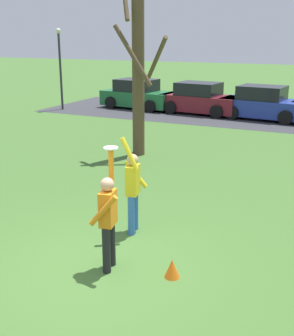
# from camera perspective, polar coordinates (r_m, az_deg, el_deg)

# --- Properties ---
(ground_plane) EXTENTS (120.00, 120.00, 0.00)m
(ground_plane) POSITION_cam_1_polar(r_m,az_deg,el_deg) (7.75, -6.12, -12.91)
(ground_plane) COLOR #426B2D
(person_catcher) EXTENTS (0.49, 0.58, 2.08)m
(person_catcher) POSITION_cam_1_polar(r_m,az_deg,el_deg) (7.29, -5.14, -6.27)
(person_catcher) COLOR black
(person_catcher) RESTS_ON ground_plane
(person_defender) EXTENTS (0.51, 0.60, 2.04)m
(person_defender) POSITION_cam_1_polar(r_m,az_deg,el_deg) (8.64, -1.87, -2.46)
(person_defender) COLOR #3366B7
(person_defender) RESTS_ON ground_plane
(frisbee_disc) EXTENTS (0.24, 0.24, 0.02)m
(frisbee_disc) POSITION_cam_1_polar(r_m,az_deg,el_deg) (7.14, -4.78, 2.64)
(frisbee_disc) COLOR white
(frisbee_disc) RESTS_ON person_catcher
(parked_car_green) EXTENTS (4.27, 2.38, 1.59)m
(parked_car_green) POSITION_cam_1_polar(r_m,az_deg,el_deg) (24.39, -1.16, 9.56)
(parked_car_green) COLOR #1E6633
(parked_car_green) RESTS_ON ground_plane
(parked_car_maroon) EXTENTS (4.27, 2.38, 1.59)m
(parked_car_maroon) POSITION_cam_1_polar(r_m,az_deg,el_deg) (22.83, 6.99, 8.93)
(parked_car_maroon) COLOR maroon
(parked_car_maroon) RESTS_ON ground_plane
(parked_car_blue) EXTENTS (4.27, 2.38, 1.59)m
(parked_car_blue) POSITION_cam_1_polar(r_m,az_deg,el_deg) (21.81, 15.05, 8.12)
(parked_car_blue) COLOR #233893
(parked_car_blue) RESTS_ON ground_plane
(bare_tree_tall) EXTENTS (1.65, 1.74, 5.48)m
(bare_tree_tall) POSITION_cam_1_polar(r_m,az_deg,el_deg) (14.28, -1.14, 12.45)
(bare_tree_tall) COLOR brown
(bare_tree_tall) RESTS_ON ground_plane
(lamppost_by_lot) EXTENTS (0.28, 0.28, 4.26)m
(lamppost_by_lot) POSITION_cam_1_polar(r_m,az_deg,el_deg) (24.26, -11.37, 13.61)
(lamppost_by_lot) COLOR #2D2D33
(lamppost_by_lot) RESTS_ON ground_plane
(field_cone_orange) EXTENTS (0.26, 0.26, 0.32)m
(field_cone_orange) POSITION_cam_1_polar(r_m,az_deg,el_deg) (7.38, 3.31, -13.04)
(field_cone_orange) COLOR orange
(field_cone_orange) RESTS_ON ground_plane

